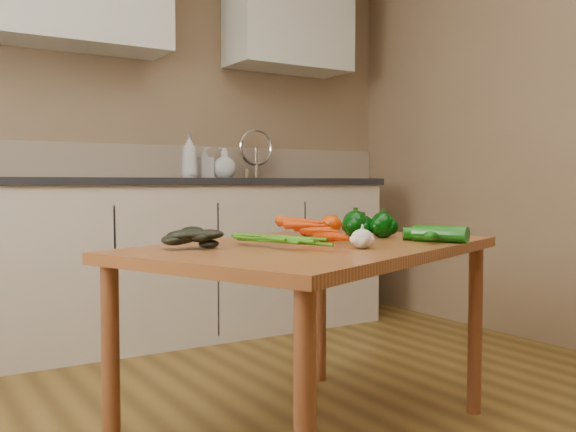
% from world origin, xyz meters
% --- Properties ---
extents(room, '(4.04, 5.04, 2.64)m').
position_xyz_m(room, '(0.00, 0.17, 1.25)').
color(room, brown).
rests_on(room, ground).
extents(counter_run, '(2.84, 0.64, 1.14)m').
position_xyz_m(counter_run, '(0.21, 2.19, 0.46)').
color(counter_run, beige).
rests_on(counter_run, ground).
extents(table, '(1.46, 1.22, 0.67)m').
position_xyz_m(table, '(0.19, 0.55, 0.60)').
color(table, '#9D582D').
rests_on(table, ground).
extents(soap_bottle_a, '(0.13, 0.13, 0.26)m').
position_xyz_m(soap_bottle_a, '(0.47, 2.25, 1.03)').
color(soap_bottle_a, silver).
rests_on(soap_bottle_a, counter_run).
extents(soap_bottle_b, '(0.09, 0.09, 0.19)m').
position_xyz_m(soap_bottle_b, '(0.61, 2.33, 0.99)').
color(soap_bottle_b, silver).
rests_on(soap_bottle_b, counter_run).
extents(soap_bottle_c, '(0.20, 0.20, 0.18)m').
position_xyz_m(soap_bottle_c, '(0.73, 2.30, 0.99)').
color(soap_bottle_c, silver).
rests_on(soap_bottle_c, counter_run).
extents(carrot_bunch, '(0.28, 0.25, 0.06)m').
position_xyz_m(carrot_bunch, '(0.15, 0.57, 0.70)').
color(carrot_bunch, '#CD3804').
rests_on(carrot_bunch, table).
extents(leafy_greens, '(0.18, 0.16, 0.09)m').
position_xyz_m(leafy_greens, '(-0.24, 0.60, 0.72)').
color(leafy_greens, black).
rests_on(leafy_greens, table).
extents(garlic_bulb, '(0.07, 0.07, 0.06)m').
position_xyz_m(garlic_bulb, '(0.22, 0.34, 0.70)').
color(garlic_bulb, silver).
rests_on(garlic_bulb, table).
extents(pepper_a, '(0.10, 0.10, 0.10)m').
position_xyz_m(pepper_a, '(0.45, 0.67, 0.72)').
color(pepper_a, '#023004').
rests_on(pepper_a, table).
extents(pepper_b, '(0.08, 0.08, 0.08)m').
position_xyz_m(pepper_b, '(0.48, 0.66, 0.71)').
color(pepper_b, '#023004').
rests_on(pepper_b, table).
extents(pepper_c, '(0.09, 0.09, 0.09)m').
position_xyz_m(pepper_c, '(0.53, 0.60, 0.72)').
color(pepper_c, '#023004').
rests_on(pepper_c, table).
extents(tomato_a, '(0.06, 0.06, 0.06)m').
position_xyz_m(tomato_a, '(0.32, 0.80, 0.70)').
color(tomato_a, '#810207').
rests_on(tomato_a, table).
extents(tomato_b, '(0.06, 0.06, 0.06)m').
position_xyz_m(tomato_b, '(0.39, 0.81, 0.70)').
color(tomato_b, '#DD3E05').
rests_on(tomato_b, table).
extents(tomato_c, '(0.08, 0.08, 0.08)m').
position_xyz_m(tomato_c, '(0.48, 0.86, 0.71)').
color(tomato_c, '#DD3E05').
rests_on(tomato_c, table).
extents(zucchini_a, '(0.18, 0.15, 0.05)m').
position_xyz_m(zucchini_a, '(0.59, 0.43, 0.69)').
color(zucchini_a, '#094A07').
rests_on(zucchini_a, table).
extents(zucchini_b, '(0.13, 0.19, 0.06)m').
position_xyz_m(zucchini_b, '(0.58, 0.36, 0.70)').
color(zucchini_b, '#094A07').
rests_on(zucchini_b, table).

